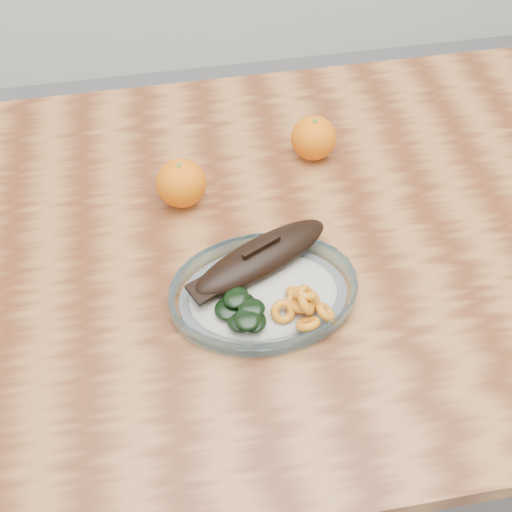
% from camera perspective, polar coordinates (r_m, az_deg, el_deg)
% --- Properties ---
extents(ground, '(3.00, 3.00, 0.00)m').
position_cam_1_polar(ground, '(1.60, 2.39, -15.86)').
color(ground, slate).
rests_on(ground, ground).
extents(dining_table, '(1.20, 0.80, 0.75)m').
position_cam_1_polar(dining_table, '(1.03, 3.57, -1.85)').
color(dining_table, brown).
rests_on(dining_table, ground).
extents(plated_meal, '(0.47, 0.47, 0.08)m').
position_cam_1_polar(plated_meal, '(0.87, 0.69, -3.03)').
color(plated_meal, white).
rests_on(plated_meal, dining_table).
extents(orange_left, '(0.08, 0.08, 0.08)m').
position_cam_1_polar(orange_left, '(0.98, -6.66, 6.45)').
color(orange_left, '#FF5605').
rests_on(orange_left, dining_table).
extents(orange_right, '(0.07, 0.07, 0.07)m').
position_cam_1_polar(orange_right, '(1.05, 5.13, 10.40)').
color(orange_right, '#FF5605').
rests_on(orange_right, dining_table).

